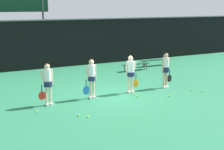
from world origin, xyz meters
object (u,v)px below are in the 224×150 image
(tennis_ball_6, at_px, (202,91))
(scoreboard, at_px, (18,6))
(player_3, at_px, (166,67))
(tennis_ball_0, at_px, (192,90))
(tennis_ball_5, at_px, (88,91))
(player_2, at_px, (131,71))
(tennis_ball_2, at_px, (134,94))
(tennis_ball_8, at_px, (37,111))
(bench_courtside, at_px, (136,65))
(tennis_ball_4, at_px, (169,96))
(tennis_ball_3, at_px, (137,96))
(player_0, at_px, (48,81))
(player_1, at_px, (91,75))
(tennis_ball_1, at_px, (79,115))
(bench_far, at_px, (156,60))
(tennis_ball_7, at_px, (88,117))

(tennis_ball_6, bearing_deg, scoreboard, 121.48)
(player_3, xyz_separation_m, tennis_ball_0, (0.81, -1.05, -1.00))
(tennis_ball_5, bearing_deg, tennis_ball_0, -25.77)
(player_2, relative_size, tennis_ball_0, 24.40)
(tennis_ball_5, height_order, tennis_ball_6, same)
(tennis_ball_2, bearing_deg, tennis_ball_8, -175.72)
(bench_courtside, relative_size, tennis_ball_6, 27.58)
(player_3, height_order, tennis_ball_4, player_3)
(tennis_ball_2, distance_m, tennis_ball_3, 0.37)
(player_0, relative_size, tennis_ball_4, 24.59)
(player_1, xyz_separation_m, tennis_ball_0, (4.75, -1.04, -0.99))
(tennis_ball_1, bearing_deg, tennis_ball_4, 6.65)
(tennis_ball_4, relative_size, tennis_ball_6, 1.06)
(player_2, distance_m, tennis_ball_0, 3.14)
(tennis_ball_2, bearing_deg, player_1, 169.12)
(bench_far, relative_size, tennis_ball_4, 30.48)
(player_0, height_order, tennis_ball_8, player_0)
(scoreboard, xyz_separation_m, bench_courtside, (6.06, -4.67, -3.58))
(tennis_ball_0, height_order, tennis_ball_6, tennis_ball_0)
(player_1, xyz_separation_m, player_3, (3.94, 0.01, 0.01))
(tennis_ball_4, bearing_deg, player_1, 157.34)
(tennis_ball_6, relative_size, tennis_ball_8, 1.02)
(scoreboard, bearing_deg, bench_far, -26.13)
(scoreboard, xyz_separation_m, tennis_ball_7, (0.17, -11.05, -3.92))
(player_3, bearing_deg, tennis_ball_5, 154.87)
(tennis_ball_4, bearing_deg, player_3, 60.27)
(tennis_ball_6, height_order, tennis_ball_7, tennis_ball_7)
(tennis_ball_7, bearing_deg, player_1, 63.50)
(tennis_ball_4, bearing_deg, tennis_ball_8, 173.88)
(tennis_ball_2, distance_m, tennis_ball_4, 1.58)
(tennis_ball_3, distance_m, tennis_ball_6, 3.23)
(tennis_ball_0, distance_m, tennis_ball_1, 6.12)
(tennis_ball_0, xyz_separation_m, tennis_ball_8, (-7.34, 0.33, -0.00))
(player_3, xyz_separation_m, tennis_ball_4, (-0.76, -1.33, -1.00))
(bench_far, bearing_deg, player_0, -148.17)
(tennis_ball_7, bearing_deg, tennis_ball_0, 10.97)
(tennis_ball_2, height_order, tennis_ball_4, tennis_ball_4)
(bench_far, height_order, tennis_ball_7, bench_far)
(scoreboard, bearing_deg, player_3, -59.71)
(bench_courtside, distance_m, tennis_ball_5, 5.50)
(bench_far, distance_m, tennis_ball_3, 7.52)
(bench_courtside, height_order, tennis_ball_6, bench_courtside)
(player_1, xyz_separation_m, tennis_ball_5, (0.27, 1.12, -0.99))
(tennis_ball_8, bearing_deg, player_0, 43.71)
(scoreboard, bearing_deg, tennis_ball_0, -58.85)
(scoreboard, relative_size, player_0, 2.93)
(tennis_ball_2, relative_size, tennis_ball_3, 0.91)
(bench_courtside, relative_size, bench_far, 0.86)
(bench_courtside, xyz_separation_m, tennis_ball_6, (0.24, -5.61, -0.34))
(scoreboard, xyz_separation_m, player_2, (3.21, -8.88, -2.91))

